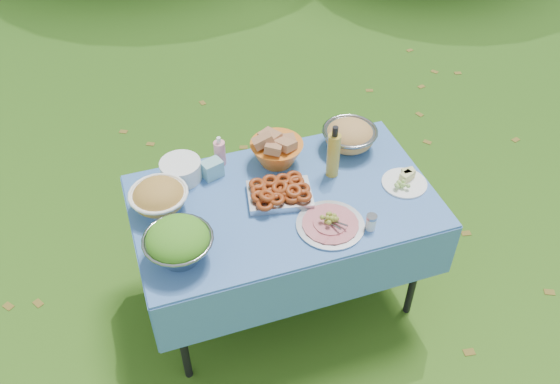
{
  "coord_description": "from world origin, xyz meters",
  "views": [
    {
      "loc": [
        -0.68,
        -1.96,
        2.76
      ],
      "look_at": [
        -0.02,
        0.0,
        0.82
      ],
      "focal_mm": 38.0,
      "sensor_mm": 36.0,
      "label": 1
    }
  ],
  "objects_px": {
    "bread_bowl": "(277,148)",
    "pasta_bowl_steel": "(350,135)",
    "charcuterie_platter": "(331,220)",
    "salad_bowl": "(178,243)",
    "picnic_table": "(284,251)",
    "oil_bottle": "(334,151)",
    "plate_stack": "(181,170)"
  },
  "relations": [
    {
      "from": "picnic_table",
      "to": "charcuterie_platter",
      "type": "bearing_deg",
      "value": -58.03
    },
    {
      "from": "salad_bowl",
      "to": "charcuterie_platter",
      "type": "relative_size",
      "value": 0.94
    },
    {
      "from": "picnic_table",
      "to": "salad_bowl",
      "type": "height_order",
      "value": "salad_bowl"
    },
    {
      "from": "pasta_bowl_steel",
      "to": "salad_bowl",
      "type": "bearing_deg",
      "value": -154.54
    },
    {
      "from": "plate_stack",
      "to": "oil_bottle",
      "type": "bearing_deg",
      "value": -16.43
    },
    {
      "from": "salad_bowl",
      "to": "pasta_bowl_steel",
      "type": "xyz_separation_m",
      "value": [
        1.01,
        0.48,
        -0.02
      ]
    },
    {
      "from": "pasta_bowl_steel",
      "to": "plate_stack",
      "type": "bearing_deg",
      "value": 177.45
    },
    {
      "from": "salad_bowl",
      "to": "plate_stack",
      "type": "height_order",
      "value": "salad_bowl"
    },
    {
      "from": "pasta_bowl_steel",
      "to": "oil_bottle",
      "type": "distance_m",
      "value": 0.25
    },
    {
      "from": "plate_stack",
      "to": "oil_bottle",
      "type": "height_order",
      "value": "oil_bottle"
    },
    {
      "from": "plate_stack",
      "to": "oil_bottle",
      "type": "relative_size",
      "value": 0.7
    },
    {
      "from": "bread_bowl",
      "to": "oil_bottle",
      "type": "bearing_deg",
      "value": -37.56
    },
    {
      "from": "picnic_table",
      "to": "pasta_bowl_steel",
      "type": "distance_m",
      "value": 0.71
    },
    {
      "from": "salad_bowl",
      "to": "bread_bowl",
      "type": "xyz_separation_m",
      "value": [
        0.61,
        0.49,
        -0.01
      ]
    },
    {
      "from": "salad_bowl",
      "to": "bread_bowl",
      "type": "relative_size",
      "value": 1.1
    },
    {
      "from": "bread_bowl",
      "to": "pasta_bowl_steel",
      "type": "distance_m",
      "value": 0.4
    },
    {
      "from": "plate_stack",
      "to": "charcuterie_platter",
      "type": "height_order",
      "value": "plate_stack"
    },
    {
      "from": "bread_bowl",
      "to": "charcuterie_platter",
      "type": "relative_size",
      "value": 0.86
    },
    {
      "from": "bread_bowl",
      "to": "pasta_bowl_steel",
      "type": "xyz_separation_m",
      "value": [
        0.4,
        -0.01,
        -0.02
      ]
    },
    {
      "from": "picnic_table",
      "to": "oil_bottle",
      "type": "xyz_separation_m",
      "value": [
        0.29,
        0.1,
        0.53
      ]
    },
    {
      "from": "picnic_table",
      "to": "bread_bowl",
      "type": "relative_size",
      "value": 5.33
    },
    {
      "from": "charcuterie_platter",
      "to": "oil_bottle",
      "type": "height_order",
      "value": "oil_bottle"
    },
    {
      "from": "charcuterie_platter",
      "to": "picnic_table",
      "type": "bearing_deg",
      "value": 121.97
    },
    {
      "from": "bread_bowl",
      "to": "charcuterie_platter",
      "type": "bearing_deg",
      "value": -80.13
    },
    {
      "from": "pasta_bowl_steel",
      "to": "charcuterie_platter",
      "type": "distance_m",
      "value": 0.6
    },
    {
      "from": "picnic_table",
      "to": "salad_bowl",
      "type": "distance_m",
      "value": 0.76
    },
    {
      "from": "picnic_table",
      "to": "oil_bottle",
      "type": "height_order",
      "value": "oil_bottle"
    },
    {
      "from": "plate_stack",
      "to": "pasta_bowl_steel",
      "type": "height_order",
      "value": "pasta_bowl_steel"
    },
    {
      "from": "picnic_table",
      "to": "oil_bottle",
      "type": "distance_m",
      "value": 0.61
    },
    {
      "from": "charcuterie_platter",
      "to": "oil_bottle",
      "type": "relative_size",
      "value": 1.08
    },
    {
      "from": "oil_bottle",
      "to": "salad_bowl",
      "type": "bearing_deg",
      "value": -160.05
    },
    {
      "from": "picnic_table",
      "to": "salad_bowl",
      "type": "bearing_deg",
      "value": -159.62
    }
  ]
}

